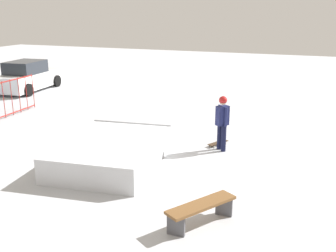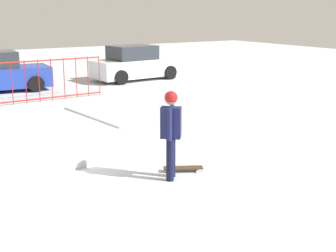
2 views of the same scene
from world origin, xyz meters
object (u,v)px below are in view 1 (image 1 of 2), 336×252
skate_ramp (117,148)px  skater (222,119)px  park_bench (201,209)px  parked_car_white (28,77)px  skateboard (218,143)px

skate_ramp → skater: 3.31m
park_bench → parked_car_white: bearing=51.6°
skateboard → parked_car_white: size_ratio=0.19×
skater → parked_car_white: skater is taller
skateboard → parked_car_white: bearing=-85.4°
skater → skateboard: 1.04m
skateboard → park_bench: bearing=38.0°
skater → skateboard: bearing=-113.7°
skate_ramp → skateboard: 3.34m
skater → parked_car_white: size_ratio=0.41×
skater → park_bench: bearing=48.7°
skate_ramp → park_bench: size_ratio=3.62×
skate_ramp → skateboard: skate_ramp is taller
skate_ramp → park_bench: 4.34m
skateboard → skater: bearing=54.0°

